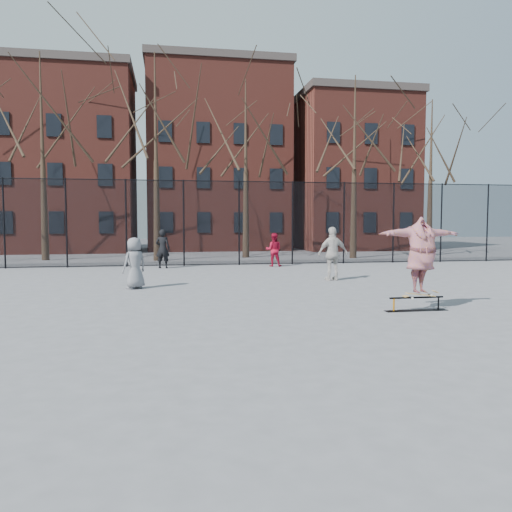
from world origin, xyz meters
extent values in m
plane|color=slate|center=(0.00, 0.00, 0.00)|extent=(100.00, 100.00, 0.00)
cube|color=black|center=(3.58, 0.25, 0.01)|extent=(1.51, 0.23, 0.01)
cylinder|color=orange|center=(3.02, 0.25, 0.16)|extent=(0.04, 0.04, 0.31)
cylinder|color=black|center=(4.14, 0.25, 0.16)|extent=(0.04, 0.04, 0.31)
cylinder|color=black|center=(3.58, 0.25, 0.31)|extent=(1.33, 0.04, 0.04)
imported|color=#69378B|center=(3.68, 0.25, 1.30)|extent=(2.23, 0.91, 1.76)
imported|color=slate|center=(-3.14, 5.29, 0.79)|extent=(0.92, 0.87, 1.59)
imported|color=black|center=(-2.36, 12.00, 0.87)|extent=(0.72, 0.56, 1.74)
imported|color=maroon|center=(2.67, 12.00, 0.77)|extent=(0.86, 0.73, 1.54)
imported|color=beige|center=(3.58, 6.30, 0.95)|extent=(1.16, 0.59, 1.89)
cylinder|color=black|center=(-9.20, 13.00, 2.00)|extent=(0.07, 0.07, 4.00)
cylinder|color=black|center=(-6.60, 13.00, 2.00)|extent=(0.07, 0.07, 4.00)
cylinder|color=black|center=(-4.00, 13.00, 2.00)|extent=(0.07, 0.07, 4.00)
cylinder|color=black|center=(-1.40, 13.00, 2.00)|extent=(0.07, 0.07, 4.00)
cylinder|color=black|center=(1.20, 13.00, 2.00)|extent=(0.07, 0.07, 4.00)
cylinder|color=black|center=(3.80, 13.00, 2.00)|extent=(0.07, 0.07, 4.00)
cylinder|color=black|center=(6.40, 13.00, 2.00)|extent=(0.07, 0.07, 4.00)
cylinder|color=black|center=(9.00, 13.00, 2.00)|extent=(0.07, 0.07, 4.00)
cylinder|color=black|center=(11.60, 13.00, 2.00)|extent=(0.07, 0.07, 4.00)
cylinder|color=black|center=(14.20, 13.00, 2.00)|extent=(0.07, 0.07, 4.00)
cube|color=black|center=(0.00, 13.00, 2.00)|extent=(34.00, 0.01, 4.00)
cylinder|color=black|center=(0.00, 13.00, 3.96)|extent=(34.00, 0.04, 0.04)
cone|color=black|center=(-8.50, 17.80, 2.31)|extent=(0.40, 0.40, 4.62)
cone|color=black|center=(-3.00, 16.50, 2.31)|extent=(0.40, 0.40, 4.62)
cone|color=black|center=(2.50, 17.80, 2.31)|extent=(0.40, 0.40, 4.62)
cone|color=black|center=(8.00, 16.50, 2.31)|extent=(0.40, 0.40, 4.62)
cone|color=black|center=(13.50, 17.80, 2.31)|extent=(0.40, 0.40, 4.62)
cube|color=#5D251E|center=(-9.00, 26.00, 6.00)|extent=(9.00, 7.00, 12.00)
cube|color=#5D251E|center=(1.50, 26.00, 6.50)|extent=(10.00, 7.00, 13.00)
cube|color=#5D251E|center=(11.50, 26.00, 5.50)|extent=(8.00, 7.00, 11.00)
camera|label=1|loc=(-2.08, -10.44, 2.08)|focal=35.00mm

